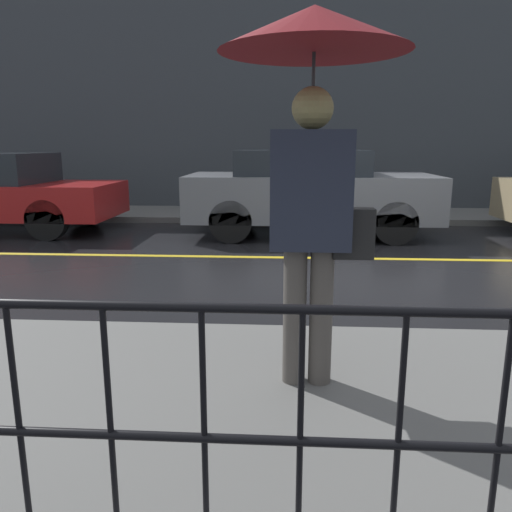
{
  "coord_description": "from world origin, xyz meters",
  "views": [
    {
      "loc": [
        -1.29,
        -7.05,
        1.6
      ],
      "look_at": [
        -1.57,
        -2.66,
        0.62
      ],
      "focal_mm": 35.0,
      "sensor_mm": 36.0,
      "label": 1
    }
  ],
  "objects": [
    {
      "name": "car_grey",
      "position": [
        -0.91,
        1.92,
        0.79
      ],
      "size": [
        4.33,
        1.89,
        1.5
      ],
      "color": "slate",
      "rests_on": "ground_plane"
    },
    {
      "name": "building_storefront",
      "position": [
        0.0,
        5.25,
        2.45
      ],
      "size": [
        28.0,
        0.3,
        4.9
      ],
      "color": "#383D42",
      "rests_on": "ground_plane"
    },
    {
      "name": "pedestrian",
      "position": [
        -1.15,
        -4.09,
        1.86
      ],
      "size": [
        1.08,
        1.08,
        2.22
      ],
      "color": "#4C4742",
      "rests_on": "sidewalk_near"
    },
    {
      "name": "sidewalk_near",
      "position": [
        0.0,
        -4.38,
        0.06
      ],
      "size": [
        28.0,
        2.56,
        0.12
      ],
      "color": "#60605E",
      "rests_on": "ground_plane"
    },
    {
      "name": "lane_marking",
      "position": [
        0.0,
        0.0,
        0.0
      ],
      "size": [
        25.2,
        0.12,
        0.01
      ],
      "color": "gold",
      "rests_on": "ground_plane"
    },
    {
      "name": "ground_plane",
      "position": [
        0.0,
        0.0,
        0.0
      ],
      "size": [
        80.0,
        80.0,
        0.0
      ],
      "primitive_type": "plane",
      "color": "black"
    },
    {
      "name": "sidewalk_far",
      "position": [
        0.0,
        4.1,
        0.06
      ],
      "size": [
        28.0,
        1.99,
        0.12
      ],
      "color": "#60605E",
      "rests_on": "ground_plane"
    }
  ]
}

